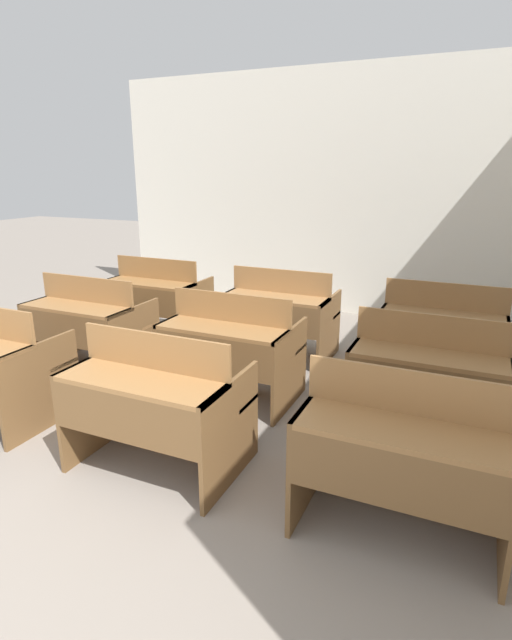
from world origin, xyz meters
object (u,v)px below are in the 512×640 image
bench_front_center (156,401)px  bench_front_right (404,452)px  bench_second_center (231,346)px  bench_second_right (428,376)px  bench_third_right (442,332)px  bench_second_left (89,323)px  bench_third_center (280,313)px  bench_third_left (157,297)px

bench_front_center → bench_front_right: 1.53m
bench_front_center → bench_second_center: bearing=91.6°
bench_second_center → bench_second_right: size_ratio=1.00×
bench_third_right → bench_front_right: bearing=-90.3°
bench_front_right → bench_second_left: bearing=160.5°
bench_second_center → bench_third_right: same height
bench_second_left → bench_third_center: same height
bench_front_right → bench_third_right: size_ratio=1.00×
bench_second_center → bench_second_right: same height
bench_front_center → bench_third_left: 2.75m
bench_second_right → bench_third_left: size_ratio=1.00×
bench_third_left → bench_third_center: bearing=-1.2°
bench_front_right → bench_third_center: same height
bench_second_right → bench_second_left: bearing=-179.8°
bench_front_right → bench_second_center: (-1.56, 1.08, 0.00)m
bench_front_right → bench_second_center: 1.90m
bench_second_left → bench_third_center: 1.89m
bench_front_center → bench_front_right: (1.53, 0.03, 0.00)m
bench_second_left → bench_third_right: same height
bench_front_center → bench_front_right: bearing=1.3°
bench_second_right → bench_third_center: bearing=145.4°
bench_third_left → bench_third_right: (3.12, -0.01, 0.00)m
bench_second_left → bench_second_right: bearing=0.2°
bench_second_center → bench_second_right: bearing=1.2°
bench_front_right → bench_third_center: 2.69m
bench_front_center → bench_second_right: same height
bench_second_left → bench_second_center: (1.54, -0.02, 0.00)m
bench_second_center → bench_third_left: size_ratio=1.00×
bench_second_left → bench_third_left: (-0.00, 1.12, 0.00)m
bench_second_center → bench_third_right: size_ratio=1.00×
bench_second_left → bench_second_center: size_ratio=1.00×
bench_third_left → bench_second_left: bearing=-90.0°
bench_second_left → bench_third_right: size_ratio=1.00×
bench_second_right → bench_third_center: same height
bench_front_center → bench_third_left: bearing=124.9°
bench_front_center → bench_second_right: size_ratio=1.00×
bench_third_right → bench_second_left: bearing=-160.3°
bench_front_center → bench_third_left: (-1.57, 2.25, 0.00)m
bench_second_left → bench_second_center: 1.54m
bench_third_left → bench_front_center: bearing=-55.1°
bench_front_center → bench_third_center: (-0.03, 2.22, 0.00)m
bench_front_center → bench_second_center: 1.11m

